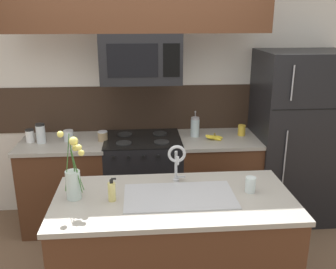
{
  "coord_description": "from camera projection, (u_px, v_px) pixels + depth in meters",
  "views": [
    {
      "loc": [
        -0.04,
        -2.65,
        2.11
      ],
      "look_at": [
        0.2,
        0.27,
        1.16
      ],
      "focal_mm": 40.0,
      "sensor_mm": 36.0,
      "label": 1
    }
  ],
  "objects": [
    {
      "name": "french_press",
      "position": [
        195.0,
        127.0,
        3.81
      ],
      "size": [
        0.09,
        0.09,
        0.27
      ],
      "color": "silver",
      "rests_on": "back_counter_right"
    },
    {
      "name": "storage_jar_short",
      "position": [
        69.0,
        136.0,
        3.68
      ],
      "size": [
        0.1,
        0.1,
        0.11
      ],
      "color": "silver",
      "rests_on": "back_counter_left"
    },
    {
      "name": "coffee_tin",
      "position": [
        242.0,
        130.0,
        3.85
      ],
      "size": [
        0.08,
        0.08,
        0.11
      ],
      "primitive_type": "cylinder",
      "color": "gold",
      "rests_on": "back_counter_right"
    },
    {
      "name": "rear_partition",
      "position": [
        169.0,
        93.0,
        4.0
      ],
      "size": [
        5.2,
        0.1,
        2.6
      ],
      "primitive_type": "cube",
      "color": "silver",
      "rests_on": "ground"
    },
    {
      "name": "splash_band",
      "position": [
        142.0,
        108.0,
        3.97
      ],
      "size": [
        3.17,
        0.01,
        0.48
      ],
      "primitive_type": "cube",
      "color": "#332319",
      "rests_on": "rear_partition"
    },
    {
      "name": "flower_vase",
      "position": [
        74.0,
        180.0,
        2.5
      ],
      "size": [
        0.17,
        0.12,
        0.49
      ],
      "color": "silver",
      "rests_on": "island_counter"
    },
    {
      "name": "back_counter_left",
      "position": [
        66.0,
        183.0,
        3.82
      ],
      "size": [
        0.85,
        0.65,
        0.91
      ],
      "color": "#4C2B19",
      "rests_on": "ground"
    },
    {
      "name": "drinking_glass",
      "position": [
        250.0,
        185.0,
        2.62
      ],
      "size": [
        0.07,
        0.07,
        0.11
      ],
      "color": "silver",
      "rests_on": "island_counter"
    },
    {
      "name": "microwave",
      "position": [
        141.0,
        58.0,
        3.47
      ],
      "size": [
        0.74,
        0.4,
        0.46
      ],
      "color": "black"
    },
    {
      "name": "dish_soap_bottle",
      "position": [
        112.0,
        191.0,
        2.5
      ],
      "size": [
        0.06,
        0.05,
        0.16
      ],
      "color": "#DBCC75",
      "rests_on": "island_counter"
    },
    {
      "name": "stove_range",
      "position": [
        144.0,
        180.0,
        3.88
      ],
      "size": [
        0.76,
        0.64,
        0.93
      ],
      "color": "black",
      "rests_on": "ground"
    },
    {
      "name": "island_counter",
      "position": [
        174.0,
        253.0,
        2.71
      ],
      "size": [
        1.65,
        0.79,
        0.91
      ],
      "color": "#4C2B19",
      "rests_on": "ground"
    },
    {
      "name": "banana_bunch",
      "position": [
        215.0,
        137.0,
        3.73
      ],
      "size": [
        0.19,
        0.13,
        0.08
      ],
      "color": "yellow",
      "rests_on": "back_counter_right"
    },
    {
      "name": "back_counter_right",
      "position": [
        217.0,
        178.0,
        3.94
      ],
      "size": [
        0.81,
        0.65,
        0.91
      ],
      "color": "#4C2B19",
      "rests_on": "ground"
    },
    {
      "name": "storage_jar_medium",
      "position": [
        41.0,
        133.0,
        3.61
      ],
      "size": [
        0.09,
        0.09,
        0.19
      ],
      "color": "silver",
      "rests_on": "back_counter_left"
    },
    {
      "name": "refrigerator",
      "position": [
        297.0,
        137.0,
        3.89
      ],
      "size": [
        0.88,
        0.74,
        1.77
      ],
      "color": "black",
      "rests_on": "ground"
    },
    {
      "name": "kitchen_sink",
      "position": [
        179.0,
        205.0,
        2.59
      ],
      "size": [
        0.76,
        0.42,
        0.16
      ],
      "color": "#ADAFB5",
      "rests_on": "island_counter"
    },
    {
      "name": "storage_jar_tall",
      "position": [
        30.0,
        136.0,
        3.64
      ],
      "size": [
        0.08,
        0.08,
        0.13
      ],
      "color": "silver",
      "rests_on": "back_counter_left"
    },
    {
      "name": "storage_jar_squat",
      "position": [
        103.0,
        136.0,
        3.69
      ],
      "size": [
        0.1,
        0.1,
        0.1
      ],
      "color": "#997F5B",
      "rests_on": "back_counter_left"
    },
    {
      "name": "sink_faucet",
      "position": [
        177.0,
        159.0,
        2.71
      ],
      "size": [
        0.14,
        0.14,
        0.31
      ],
      "color": "#B7BABF",
      "rests_on": "island_counter"
    }
  ]
}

